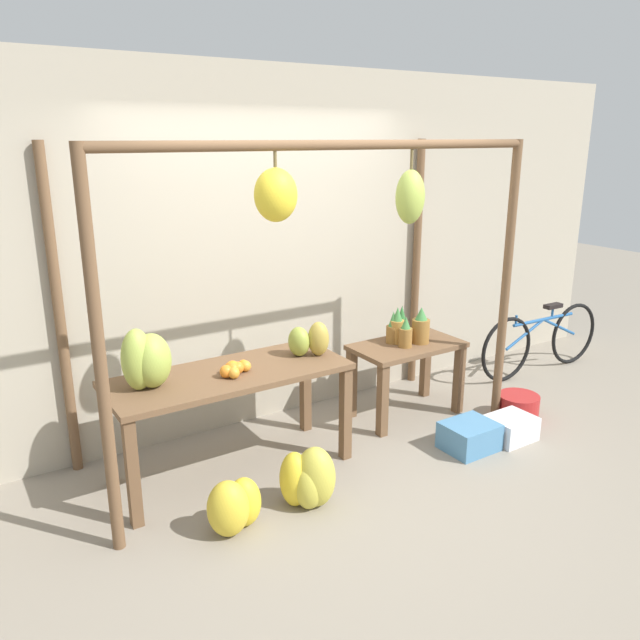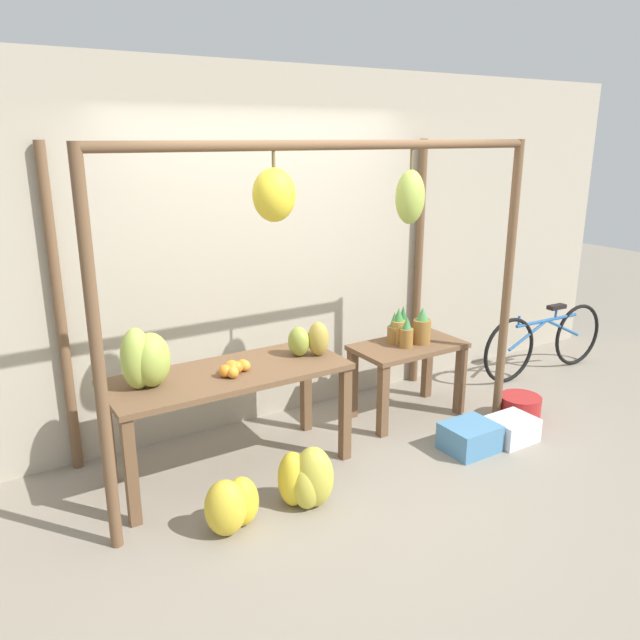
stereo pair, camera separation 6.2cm
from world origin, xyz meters
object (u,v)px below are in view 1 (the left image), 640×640
Objects in this scene: orange_pile at (234,368)px; banana_pile_ground_right at (308,480)px; parked_bicycle at (542,340)px; pineapple_cluster at (406,329)px; fruit_crate_white at (469,436)px; banana_pile_ground_left at (234,506)px; blue_bucket at (518,406)px; fruit_crate_purple at (511,428)px; papaya_pile at (308,340)px; banana_pile_on_table at (146,360)px.

orange_pile reaches higher than banana_pile_ground_right.
parked_bicycle is (3.19, 0.77, 0.15)m from banana_pile_ground_right.
parked_bicycle is (3.40, 0.16, -0.45)m from orange_pile.
pineapple_cluster is 1.01m from fruit_crate_white.
parked_bicycle is at bearing 11.55° from banana_pile_ground_left.
banana_pile_ground_right is 3.29m from parked_bicycle.
pineapple_cluster reaches higher than blue_bucket.
blue_bucket reaches higher than fruit_crate_purple.
fruit_crate_white is at bearing -156.30° from parked_bicycle.
papaya_pile reaches higher than pineapple_cluster.
papaya_pile is (-2.79, -0.12, 0.52)m from parked_bicycle.
banana_pile_on_table reaches higher than orange_pile.
fruit_crate_purple is at bearing -2.01° from banana_pile_ground_left.
fruit_crate_purple is (2.32, -0.08, -0.08)m from banana_pile_ground_left.
banana_pile_ground_left is 0.25× the size of parked_bicycle.
blue_bucket is at bearing -10.27° from banana_pile_on_table.
blue_bucket is 0.42m from fruit_crate_purple.
fruit_crate_white is (1.42, -0.01, -0.08)m from banana_pile_ground_right.
fruit_crate_purple is at bearing -147.40° from blue_bucket.
banana_pile_ground_left reaches higher than fruit_crate_purple.
parked_bicycle is 2.84m from papaya_pile.
blue_bucket is at bearing 12.84° from fruit_crate_white.
blue_bucket is 1.98m from papaya_pile.
banana_pile_ground_left is 2.32m from fruit_crate_purple.
orange_pile is at bearing -177.22° from parked_bicycle.
banana_pile_ground_left is 2.68m from blue_bucket.
blue_bucket is (0.75, 0.17, -0.00)m from fruit_crate_white.
fruit_crate_white is 0.24× the size of parked_bicycle.
banana_pile_on_table reaches higher than fruit_crate_purple.
pineapple_cluster is at bearing 89.97° from fruit_crate_white.
parked_bicycle reaches higher than fruit_crate_purple.
banana_pile_ground_right is 2.17m from blue_bucket.
blue_bucket is (2.16, 0.16, -0.09)m from banana_pile_ground_right.
orange_pile is 0.59× the size of banana_pile_ground_left.
fruit_crate_white is (1.62, -0.61, -0.68)m from orange_pile.
blue_bucket is at bearing 32.60° from fruit_crate_purple.
pineapple_cluster is at bearing 6.04° from papaya_pile.
papaya_pile is (-1.01, 0.66, 0.76)m from fruit_crate_white.
orange_pile reaches higher than blue_bucket.
banana_pile_ground_left is at bearing -69.38° from banana_pile_on_table.
banana_pile_ground_left is at bearing 178.97° from banana_pile_ground_right.
papaya_pile is at bearing 152.66° from fruit_crate_purple.
pineapple_cluster is at bearing 115.07° from fruit_crate_purple.
banana_pile_ground_left is (-1.93, -0.75, -0.58)m from pineapple_cluster.
banana_pile_on_table is 1.27m from banana_pile_ground_right.
parked_bicycle is (3.70, 0.76, 0.17)m from banana_pile_ground_left.
banana_pile_ground_right is at bearing -166.52° from parked_bicycle.
fruit_crate_purple is (0.39, -0.06, -0.01)m from fruit_crate_white.
fruit_crate_white is at bearing -33.34° from papaya_pile.
orange_pile is 0.62m from papaya_pile.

